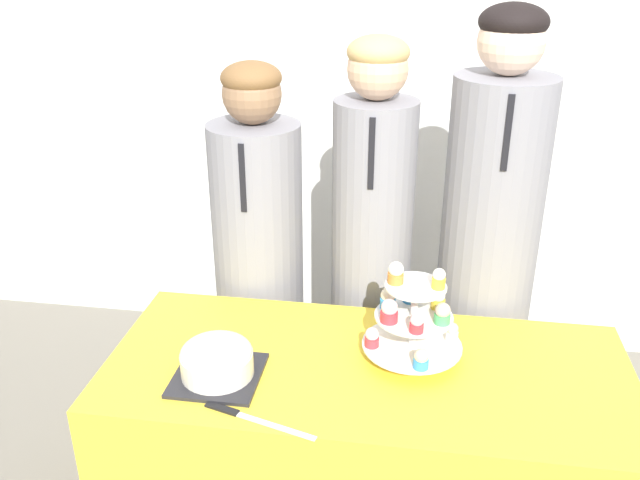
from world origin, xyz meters
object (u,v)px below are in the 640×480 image
object	(u,v)px
student_0	(260,281)
student_2	(485,273)
round_cake	(217,360)
cake_knife	(241,415)
student_1	(371,274)
cupcake_stand	(412,316)

from	to	relation	value
student_0	student_2	world-z (taller)	student_2
round_cake	student_0	distance (m)	0.63
cake_knife	student_0	world-z (taller)	student_0
student_0	student_1	world-z (taller)	student_1
round_cake	student_0	size ratio (longest dim) A/B	0.16
cake_knife	student_1	size ratio (longest dim) A/B	0.19
round_cake	student_1	xyz separation A→B (m)	(0.36, 0.62, -0.03)
round_cake	cake_knife	size ratio (longest dim) A/B	0.77
student_0	student_1	size ratio (longest dim) A/B	0.94
round_cake	cupcake_stand	distance (m)	0.54
round_cake	student_2	world-z (taller)	student_2
cupcake_stand	student_2	xyz separation A→B (m)	(0.23, 0.45, -0.08)
round_cake	cupcake_stand	xyz separation A→B (m)	(0.50, 0.17, 0.08)
round_cake	student_2	xyz separation A→B (m)	(0.74, 0.62, 0.00)
cake_knife	student_0	size ratio (longest dim) A/B	0.21
student_0	student_2	bearing A→B (deg)	0.00
cupcake_stand	student_1	world-z (taller)	student_1
student_1	student_2	size ratio (longest dim) A/B	0.94
round_cake	student_2	size ratio (longest dim) A/B	0.14
round_cake	cake_knife	world-z (taller)	round_cake
cupcake_stand	student_0	size ratio (longest dim) A/B	0.20
cake_knife	student_2	distance (m)	1.00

